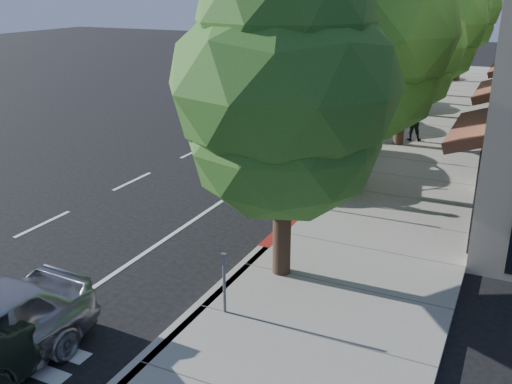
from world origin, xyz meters
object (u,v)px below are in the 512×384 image
Objects in this scene: street_tree_3 at (434,24)px; dark_sedan at (346,113)px; street_tree_0 at (284,90)px; white_pickup at (381,96)px; street_tree_1 at (366,36)px; dark_suv_far at (410,68)px; silver_suv at (306,146)px; cyclist at (325,176)px; street_tree_2 at (406,46)px; street_tree_5 at (465,9)px; street_tree_4 at (452,10)px; bicycle at (287,180)px; pedestrian at (414,122)px.

dark_sedan is at bearing -124.49° from street_tree_3.
street_tree_0 is 1.35× the size of white_pickup.
dark_suv_far is (-3.10, 23.95, -4.01)m from street_tree_1.
street_tree_0 is 1.04× the size of silver_suv.
street_tree_0 is at bearing -157.70° from cyclist.
dark_suv_far is at bearing 84.88° from dark_sedan.
street_tree_1 is at bearing -77.41° from dark_suv_far.
street_tree_2 is 0.86× the size of street_tree_5.
street_tree_4 is 6.91m from white_pickup.
street_tree_4 is 19.59m from bicycle.
dark_sedan is at bearing 109.41° from street_tree_1.
street_tree_4 is at bearing 90.00° from street_tree_1.
dark_sedan reaches higher than bicycle.
street_tree_2 is at bearing -26.03° from bicycle.
white_pickup is (-0.21, 11.55, -0.18)m from silver_suv.
street_tree_3 is 1.42× the size of white_pickup.
street_tree_0 is 0.90× the size of street_tree_4.
street_tree_1 reaches higher than bicycle.
silver_suv reaches higher than dark_suv_far.
street_tree_2 is (0.00, 12.00, -0.21)m from street_tree_0.
silver_suv reaches higher than white_pickup.
bicycle is 24.98m from dark_suv_far.
street_tree_5 reaches higher than street_tree_2.
street_tree_5 is at bearing 90.00° from street_tree_1.
white_pickup is at bearing -102.69° from street_tree_5.
bicycle is at bearing 103.21° from cyclist.
street_tree_5 is at bearing 90.00° from street_tree_0.
street_tree_4 is (-0.00, 6.00, 0.44)m from street_tree_3.
street_tree_0 is at bearing -169.65° from bicycle.
silver_suv reaches higher than bicycle.
street_tree_1 reaches higher than street_tree_3.
street_tree_5 is 4.82× the size of cyclist.
street_tree_1 is at bearing -90.00° from street_tree_5.
street_tree_5 reaches higher than dark_sedan.
street_tree_1 is 4.97× the size of cyclist.
pedestrian is (2.30, 7.89, 0.42)m from bicycle.
dark_sedan reaches higher than white_pickup.
bicycle is at bearing -90.63° from dark_sedan.
dark_sedan is 1.06× the size of dark_suv_far.
silver_suv is at bearing 55.51° from pedestrian.
dark_sedan is at bearing 145.34° from street_tree_2.
dark_sedan is 3.34m from pedestrian.
bicycle is (-1.92, 5.00, -3.69)m from street_tree_0.
street_tree_3 is 6.14m from dark_sedan.
street_tree_3 is (0.00, 12.00, -0.34)m from street_tree_1.
dark_suv_far is (-0.63, 10.90, 0.02)m from white_pickup.
white_pickup is at bearing 100.71° from street_tree_1.
dark_sedan is 3.11× the size of pedestrian.
street_tree_3 is 4.77× the size of pedestrian.
street_tree_1 is 1.03× the size of street_tree_5.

